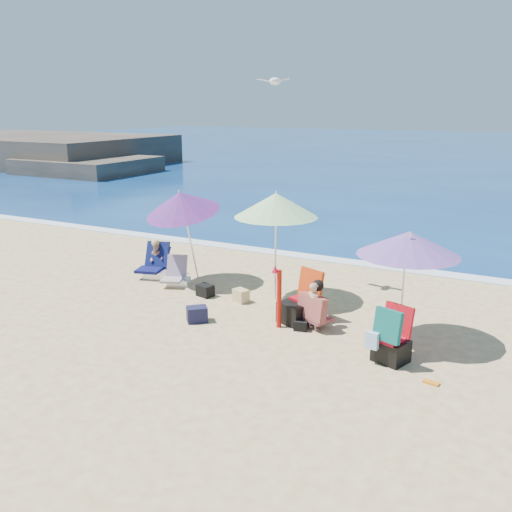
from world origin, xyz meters
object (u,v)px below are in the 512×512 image
at_px(furled_umbrella, 278,293).
at_px(chair_rainbow, 177,277).
at_px(camp_chair_left, 299,307).
at_px(person_left, 157,259).
at_px(person_center, 314,306).
at_px(camp_chair_right, 390,342).
at_px(chair_navy, 156,268).
at_px(umbrella_striped, 276,205).
at_px(umbrella_blue, 181,202).
at_px(umbrella_turquoise, 409,244).
at_px(seagull, 275,81).

height_order(furled_umbrella, chair_rainbow, furled_umbrella).
distance_m(camp_chair_left, person_left, 4.39).
height_order(furled_umbrella, person_center, furled_umbrella).
distance_m(person_center, person_left, 4.79).
xyz_separation_m(camp_chair_right, person_center, (-1.57, 0.70, 0.10)).
xyz_separation_m(chair_navy, chair_rainbow, (0.79, -0.28, -0.04)).
relative_size(umbrella_striped, furled_umbrella, 1.89).
xyz_separation_m(umbrella_blue, person_left, (-0.95, 0.25, -1.47)).
distance_m(umbrella_turquoise, seagull, 4.59).
bearing_deg(person_center, camp_chair_left, 154.03).
distance_m(chair_navy, person_center, 4.66).
relative_size(person_left, seagull, 1.05).
height_order(umbrella_blue, chair_rainbow, umbrella_blue).
bearing_deg(umbrella_striped, umbrella_blue, 179.31).
bearing_deg(chair_rainbow, furled_umbrella, -21.52).
relative_size(umbrella_turquoise, chair_rainbow, 2.82).
xyz_separation_m(camp_chair_left, person_left, (-4.21, 1.24, 0.10)).
height_order(umbrella_striped, seagull, seagull).
height_order(umbrella_blue, seagull, seagull).
xyz_separation_m(chair_navy, seagull, (2.74, 0.69, 4.19)).
distance_m(furled_umbrella, person_left, 4.32).
distance_m(umbrella_turquoise, person_left, 6.39).
bearing_deg(person_center, chair_rainbow, 165.15).
distance_m(furled_umbrella, camp_chair_left, 0.61).
height_order(chair_navy, camp_chair_right, camp_chair_right).
bearing_deg(seagull, chair_rainbow, -153.58).
relative_size(chair_navy, seagull, 1.08).
xyz_separation_m(umbrella_turquoise, camp_chair_right, (0.01, -0.91, -1.39)).
height_order(umbrella_blue, furled_umbrella, umbrella_blue).
bearing_deg(furled_umbrella, umbrella_blue, 155.15).
relative_size(umbrella_striped, camp_chair_right, 2.44).
distance_m(umbrella_striped, person_center, 2.33).
bearing_deg(chair_navy, seagull, 14.14).
height_order(umbrella_striped, person_left, umbrella_striped).
bearing_deg(camp_chair_left, umbrella_turquoise, 0.92).
bearing_deg(chair_navy, furled_umbrella, -21.10).
bearing_deg(camp_chair_left, camp_chair_right, -24.50).
relative_size(chair_rainbow, camp_chair_right, 0.84).
distance_m(umbrella_turquoise, person_center, 2.03).
bearing_deg(camp_chair_left, seagull, 127.78).
relative_size(person_center, seagull, 1.09).
distance_m(umbrella_turquoise, chair_rainbow, 5.52).
bearing_deg(umbrella_turquoise, chair_rainbow, 171.67).
bearing_deg(umbrella_striped, person_center, -40.97).
relative_size(furled_umbrella, person_center, 1.35).
xyz_separation_m(umbrella_striped, umbrella_blue, (-2.32, 0.03, -0.13)).
relative_size(chair_navy, person_center, 0.99).
relative_size(umbrella_blue, chair_navy, 2.56).
bearing_deg(person_center, umbrella_turquoise, 7.73).
bearing_deg(camp_chair_right, furled_umbrella, 167.98).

